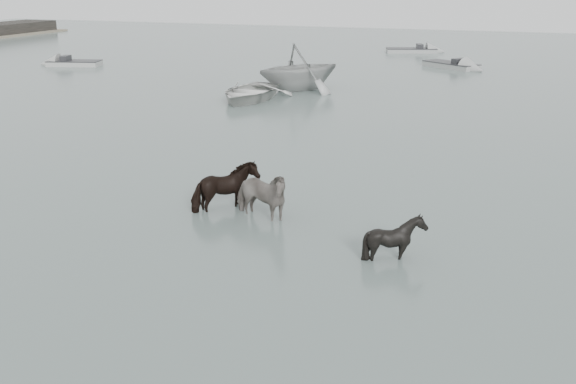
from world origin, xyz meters
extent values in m
plane|color=slate|center=(0.00, 0.00, 0.00)|extent=(140.00, 140.00, 0.00)
imported|color=black|center=(-0.81, 1.66, 0.84)|extent=(2.16, 1.44, 1.67)
imported|color=black|center=(-1.98, 2.00, 0.82)|extent=(1.75, 1.92, 1.63)
imported|color=black|center=(3.18, 0.30, 0.68)|extent=(1.48, 1.38, 1.36)
imported|color=beige|center=(-8.12, 18.18, 0.55)|extent=(3.82, 5.31, 1.09)
imported|color=#A5A8A6|center=(-6.59, 22.08, 1.42)|extent=(6.94, 7.09, 2.83)
camera|label=1|loc=(5.52, -13.73, 6.41)|focal=40.00mm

